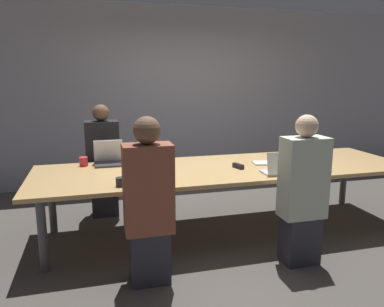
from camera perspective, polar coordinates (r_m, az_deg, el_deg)
ground_plane at (r=4.37m, az=4.96°, el=-11.50°), size 24.00×24.00×0.00m
curtain_wall at (r=6.12m, az=-1.85°, el=8.74°), size 12.00×0.06×2.80m
conference_table at (r=4.14m, az=5.12°, el=-2.72°), size 4.10×1.23×0.74m
laptop_far_left at (r=4.33m, az=-12.58°, el=-0.57°), size 0.32×0.28×0.28m
person_far_left at (r=4.73m, az=-13.37°, el=-1.40°), size 0.40×0.24×1.39m
cup_far_left at (r=4.32m, az=-16.18°, el=-1.18°), size 0.09×0.09×0.10m
laptop_near_midright at (r=3.91m, az=13.42°, el=-2.10°), size 0.35×0.23×0.24m
person_near_midright at (r=3.57m, az=16.50°, el=-5.82°), size 0.40×0.24×1.39m
cup_near_midright at (r=4.09m, az=16.78°, el=-1.97°), size 0.09×0.09×0.09m
laptop_near_left at (r=3.44m, az=-6.53°, el=-3.74°), size 0.34×0.24×0.23m
person_near_left at (r=3.12m, az=-6.62°, el=-7.64°), size 0.40×0.24×1.41m
cup_near_left at (r=3.46m, az=-10.83°, el=-4.26°), size 0.09×0.09×0.08m
stapler at (r=4.08m, az=7.06°, el=-1.91°), size 0.09×0.16×0.05m
notebook at (r=4.32m, az=10.59°, el=-1.45°), size 0.22×0.20×0.02m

